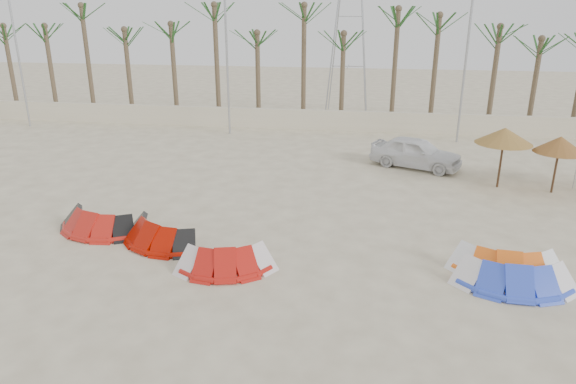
% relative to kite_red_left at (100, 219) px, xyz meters
% --- Properties ---
extents(ground, '(120.00, 120.00, 0.00)m').
position_rel_kite_red_left_xyz_m(ground, '(6.61, -4.55, -0.42)').
color(ground, beige).
rests_on(ground, ground).
extents(boundary_wall, '(60.00, 0.30, 1.30)m').
position_rel_kite_red_left_xyz_m(boundary_wall, '(6.61, 17.45, 0.23)').
color(boundary_wall, beige).
rests_on(boundary_wall, ground).
extents(palm_line, '(52.00, 4.00, 7.70)m').
position_rel_kite_red_left_xyz_m(palm_line, '(7.28, 18.95, 6.03)').
color(palm_line, brown).
rests_on(palm_line, ground).
extents(lamp_a, '(1.25, 0.14, 11.00)m').
position_rel_kite_red_left_xyz_m(lamp_a, '(-13.35, 15.45, 5.35)').
color(lamp_a, '#A5A8AD').
rests_on(lamp_a, ground).
extents(lamp_b, '(1.25, 0.14, 11.00)m').
position_rel_kite_red_left_xyz_m(lamp_b, '(0.65, 15.45, 5.35)').
color(lamp_b, '#A5A8AD').
rests_on(lamp_b, ground).
extents(lamp_c, '(1.25, 0.14, 11.00)m').
position_rel_kite_red_left_xyz_m(lamp_c, '(14.65, 15.45, 5.35)').
color(lamp_c, '#A5A8AD').
rests_on(lamp_c, ground).
extents(pylon, '(3.00, 3.00, 14.00)m').
position_rel_kite_red_left_xyz_m(pylon, '(7.61, 23.45, -0.42)').
color(pylon, '#A5A8AD').
rests_on(pylon, ground).
extents(kite_red_left, '(3.48, 2.23, 0.90)m').
position_rel_kite_red_left_xyz_m(kite_red_left, '(0.00, 0.00, 0.00)').
color(kite_red_left, red).
rests_on(kite_red_left, ground).
extents(kite_red_mid, '(3.67, 2.68, 0.90)m').
position_rel_kite_red_left_xyz_m(kite_red_mid, '(2.56, -0.58, 0.00)').
color(kite_red_mid, '#A40D00').
rests_on(kite_red_mid, ground).
extents(kite_red_right, '(3.22, 2.10, 0.90)m').
position_rel_kite_red_left_xyz_m(kite_red_right, '(5.33, -2.07, -0.00)').
color(kite_red_right, '#B8160F').
rests_on(kite_red_right, ground).
extents(kite_orange, '(3.33, 1.74, 0.90)m').
position_rel_kite_red_left_xyz_m(kite_orange, '(13.64, -0.88, 0.00)').
color(kite_orange, orange).
rests_on(kite_orange, ground).
extents(kite_blue, '(3.33, 1.60, 0.90)m').
position_rel_kite_red_left_xyz_m(kite_blue, '(13.66, -1.73, 0.00)').
color(kite_blue, blue).
rests_on(kite_blue, ground).
extents(parasol_left, '(2.44, 2.44, 2.70)m').
position_rel_kite_red_left_xyz_m(parasol_left, '(15.18, 7.19, 1.92)').
color(parasol_left, '#4C331E').
rests_on(parasol_left, ground).
extents(parasol_mid, '(2.09, 2.09, 2.49)m').
position_rel_kite_red_left_xyz_m(parasol_mid, '(17.34, 6.79, 1.72)').
color(parasol_mid, '#4C331E').
rests_on(parasol_mid, ground).
extents(car, '(4.82, 3.39, 1.53)m').
position_rel_kite_red_left_xyz_m(car, '(11.76, 9.72, 0.34)').
color(car, white).
rests_on(car, ground).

